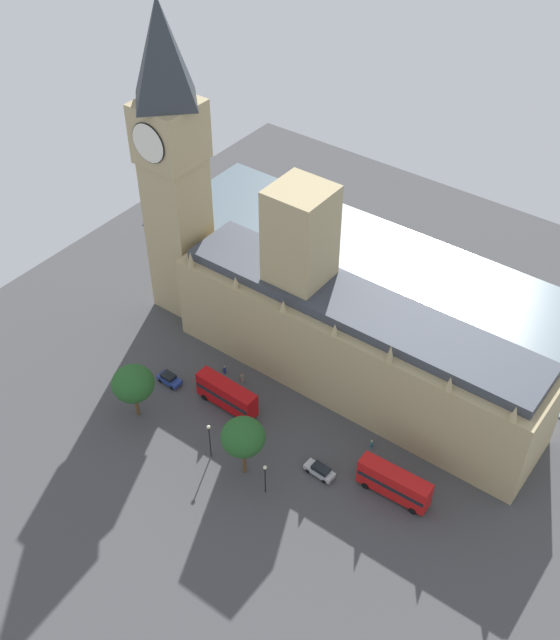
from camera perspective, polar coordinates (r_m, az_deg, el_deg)
ground_plane at (r=124.77m, az=4.84°, el=-5.11°), size 130.23×130.23×0.00m
river_thames at (r=144.65m, az=11.26°, el=1.86°), size 30.69×117.21×0.25m
parliament_building at (r=120.13m, az=4.97°, el=-1.16°), size 14.20×60.23×31.97m
clock_tower at (r=125.70m, az=-7.86°, el=11.39°), size 9.28×9.28×54.66m
car_blue_by_river_gate at (r=126.06m, az=-8.08°, el=-4.27°), size 2.01×4.06×1.74m
double_decker_bus_far_end at (r=120.29m, az=-3.90°, el=-5.44°), size 2.90×10.57×4.75m
car_silver_corner at (r=112.88m, az=2.92°, el=-10.90°), size 1.99×4.60×1.74m
double_decker_bus_kerbside at (r=110.33m, az=8.33°, el=-11.68°), size 2.92×10.57×4.75m
pedestrian_opposite_hall at (r=126.85m, az=-4.06°, el=-3.65°), size 0.54×0.43×1.51m
pedestrian_trailing at (r=116.67m, az=6.69°, el=-9.00°), size 0.70×0.65×1.69m
pedestrian_leading at (r=125.25m, az=-2.79°, el=-4.25°), size 0.62×0.69×1.69m
plane_tree_midblock at (r=118.05m, az=-10.67°, el=-4.58°), size 6.39×6.39×9.38m
plane_tree_near_tower at (r=108.14m, az=-2.71°, el=-8.54°), size 6.21×6.21×10.10m
street_lamp_under_trees at (r=112.41m, az=-5.18°, el=-8.38°), size 0.56×0.56×6.63m
street_lamp_slot_10 at (r=108.44m, az=-1.10°, el=-11.16°), size 0.56×0.56×5.66m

